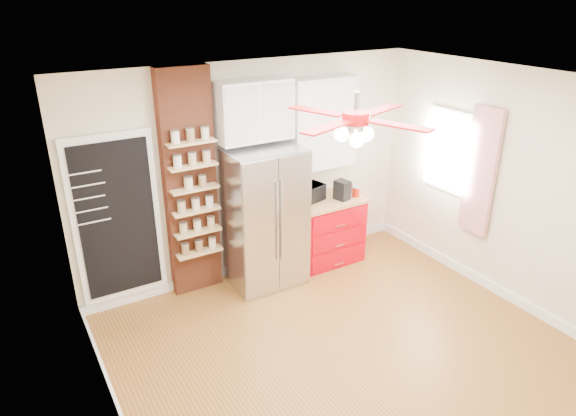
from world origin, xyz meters
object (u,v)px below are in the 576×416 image
red_cabinet (326,229)px  ceiling_fan (356,119)px  canister_left (356,192)px  fridge (264,217)px  pantry_jar_oats (188,183)px  toaster_oven (309,193)px  coffee_maker (342,190)px

red_cabinet → ceiling_fan: (-0.92, -1.68, 1.97)m
red_cabinet → canister_left: bearing=-19.3°
fridge → canister_left: fridge is taller
canister_left → pantry_jar_oats: bearing=174.1°
ceiling_fan → canister_left: size_ratio=10.99×
fridge → pantry_jar_oats: bearing=170.2°
fridge → toaster_oven: bearing=9.4°
coffee_maker → canister_left: (0.21, -0.02, -0.06)m
toaster_oven → coffee_maker: 0.44m
ceiling_fan → canister_left: bearing=50.2°
coffee_maker → red_cabinet: bearing=132.4°
ceiling_fan → coffee_maker: size_ratio=5.44×
toaster_oven → coffee_maker: size_ratio=1.51×
ceiling_fan → coffee_maker: (1.08, 1.57, -1.40)m
ceiling_fan → pantry_jar_oats: 2.23m
toaster_oven → canister_left: (0.61, -0.20, -0.04)m
red_cabinet → coffee_maker: size_ratio=3.65×
fridge → toaster_oven: (0.73, 0.12, 0.13)m
canister_left → pantry_jar_oats: (-2.21, 0.23, 0.47)m
toaster_oven → coffee_maker: (0.40, -0.18, 0.02)m
fridge → toaster_oven: size_ratio=4.49×
red_cabinet → coffee_maker: (0.16, -0.11, 0.58)m
red_cabinet → pantry_jar_oats: 2.09m
coffee_maker → pantry_jar_oats: 2.04m
fridge → red_cabinet: 1.06m
toaster_oven → fridge: bearing=175.0°
coffee_maker → pantry_jar_oats: (-1.99, 0.21, 0.41)m
canister_left → pantry_jar_oats: pantry_jar_oats is taller
fridge → canister_left: bearing=-3.4°
fridge → coffee_maker: 1.14m
ceiling_fan → canister_left: (1.29, 1.55, -1.46)m
ceiling_fan → toaster_oven: (0.68, 1.75, -1.42)m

